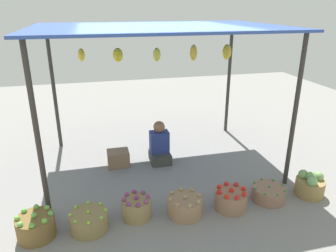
{
  "coord_description": "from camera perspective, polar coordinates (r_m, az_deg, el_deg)",
  "views": [
    {
      "loc": [
        -1.12,
        -5.18,
        2.73
      ],
      "look_at": [
        0.0,
        -0.63,
        0.95
      ],
      "focal_mm": 34.16,
      "sensor_mm": 36.0,
      "label": 1
    }
  ],
  "objects": [
    {
      "name": "basket_limes",
      "position": [
        4.42,
        -13.9,
        -16.1
      ],
      "size": [
        0.49,
        0.49,
        0.28
      ],
      "color": "olive",
      "rests_on": "ground"
    },
    {
      "name": "basket_potatoes",
      "position": [
        4.55,
        3.0,
        -14.03
      ],
      "size": [
        0.49,
        0.49,
        0.31
      ],
      "color": "#9A7856",
      "rests_on": "ground"
    },
    {
      "name": "basket_cabbages",
      "position": [
        5.39,
        24.0,
        -9.6
      ],
      "size": [
        0.43,
        0.43,
        0.39
      ],
      "color": "olive",
      "rests_on": "ground"
    },
    {
      "name": "basket_purple_onions",
      "position": [
        4.51,
        -5.64,
        -14.28
      ],
      "size": [
        0.41,
        0.41,
        0.34
      ],
      "color": "#937D50",
      "rests_on": "ground"
    },
    {
      "name": "basket_green_chilies",
      "position": [
        5.08,
        17.47,
        -11.38
      ],
      "size": [
        0.49,
        0.49,
        0.24
      ],
      "color": "#906C55",
      "rests_on": "ground"
    },
    {
      "name": "vendor_person",
      "position": [
        5.88,
        -1.51,
        -3.65
      ],
      "size": [
        0.36,
        0.44,
        0.78
      ],
      "color": "#3D3F3A",
      "rests_on": "ground"
    },
    {
      "name": "market_stall_structure",
      "position": [
        5.33,
        -1.62,
        15.81
      ],
      "size": [
        3.95,
        2.71,
        2.42
      ],
      "color": "#38332D",
      "rests_on": "ground"
    },
    {
      "name": "basket_green_apples",
      "position": [
        4.48,
        -22.51,
        -16.2
      ],
      "size": [
        0.47,
        0.47,
        0.35
      ],
      "color": "brown",
      "rests_on": "ground"
    },
    {
      "name": "ground_plane",
      "position": [
        5.96,
        -1.46,
        -6.46
      ],
      "size": [
        14.0,
        14.0,
        0.0
      ],
      "primitive_type": "plane",
      "color": "gray"
    },
    {
      "name": "wooden_crate_near_vendor",
      "position": [
        5.87,
        -8.86,
        -5.69
      ],
      "size": [
        0.38,
        0.33,
        0.28
      ],
      "primitive_type": "cube",
      "color": "#886C51",
      "rests_on": "ground"
    },
    {
      "name": "basket_red_tomatoes",
      "position": [
        4.74,
        11.12,
        -12.72
      ],
      "size": [
        0.46,
        0.46,
        0.33
      ],
      "color": "#946F53",
      "rests_on": "ground"
    }
  ]
}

